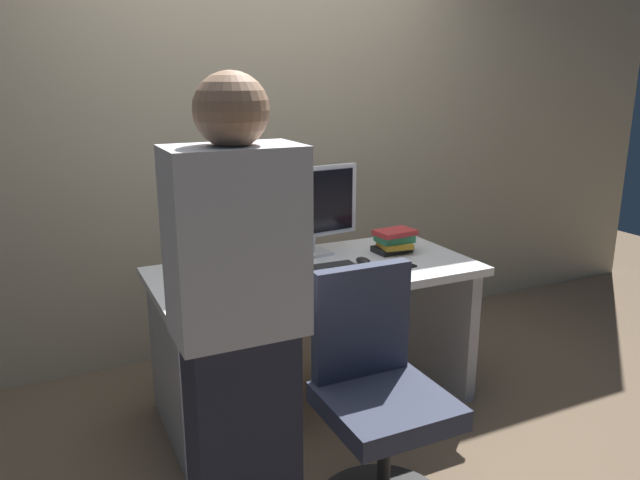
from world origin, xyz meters
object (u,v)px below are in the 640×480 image
Objects in this scene: keyboard at (314,271)px; mouse at (363,261)px; person_at_desk at (240,335)px; book_stack at (394,241)px; monitor at (311,206)px; office_chair at (378,406)px; cell_phone at (402,264)px; desk at (316,310)px; cup_near_keyboard at (225,278)px.

mouse is (0.27, 0.02, 0.01)m from keyboard.
book_stack is at bearing 38.25° from person_at_desk.
keyboard is (-0.11, -0.27, -0.25)m from monitor.
keyboard is (0.61, 0.76, -0.10)m from person_at_desk.
cell_phone is at bearing 51.51° from office_chair.
desk is 0.34m from mouse.
office_chair is 9.40× the size of mouse.
office_chair is at bearing 5.25° from person_at_desk.
book_stack is at bearing 9.72° from cup_near_keyboard.
monitor is (0.72, 1.03, 0.15)m from person_at_desk.
mouse is (0.23, -0.05, 0.24)m from desk.
cell_phone is (0.17, -0.08, -0.01)m from mouse.
office_chair is at bearing -61.29° from cup_near_keyboard.
cup_near_keyboard is (-0.71, -0.05, 0.03)m from mouse.
office_chair is 1.09m from book_stack.
person_at_desk reaches higher than book_stack.
monitor is at bearing 71.53° from desk.
office_chair is 0.85m from cup_near_keyboard.
desk is 0.95× the size of person_at_desk.
desk is 0.24m from keyboard.
office_chair is 0.57× the size of person_at_desk.
mouse is 0.28m from book_stack.
mouse is (0.17, -0.25, -0.24)m from monitor.
desk is at bearing 150.71° from cell_phone.
cup_near_keyboard reaches higher than desk.
book_stack is at bearing 15.65° from keyboard.
cup_near_keyboard is 0.48× the size of book_stack.
office_chair is at bearing -100.25° from monitor.
cell_phone is at bearing -18.82° from desk.
office_chair is at bearing -93.76° from keyboard.
person_at_desk is at bearing -124.83° from monitor.
mouse is at bearing 143.08° from cell_phone.
office_chair is 1.74× the size of monitor.
keyboard is 0.44m from cup_near_keyboard.
book_stack is (0.25, 0.11, 0.05)m from mouse.
desk is 2.88× the size of monitor.
mouse reaches higher than cell_phone.
cell_phone is (1.05, 0.69, -0.11)m from person_at_desk.
desk is 7.20× the size of book_stack.
book_stack is (0.52, 0.13, 0.05)m from keyboard.
monitor is 3.75× the size of cell_phone.
person_at_desk is 1.27m from monitor.
mouse is at bearing 4.96° from keyboard.
office_chair is 0.88m from cell_phone.
keyboard is at bearing -176.75° from mouse.
monitor reaches higher than desk.
person_at_desk is at bearing -126.91° from keyboard.
keyboard is 0.28m from mouse.
cup_near_keyboard is 0.89m from cell_phone.
office_chair is 0.87m from mouse.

